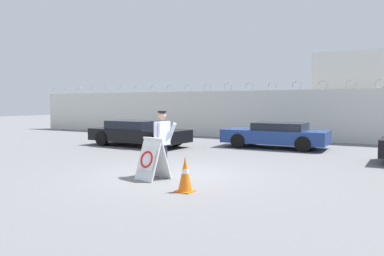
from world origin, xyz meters
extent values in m
plane|color=slate|center=(0.00, 0.00, 0.00)|extent=(90.00, 90.00, 0.00)
cube|color=silver|center=(0.00, 11.15, 1.33)|extent=(36.00, 0.30, 2.66)
torus|color=gray|center=(-17.60, 11.15, 2.88)|extent=(0.47, 0.03, 0.47)
torus|color=gray|center=(-16.30, 11.15, 2.88)|extent=(0.47, 0.03, 0.47)
torus|color=gray|center=(-14.99, 11.15, 2.88)|extent=(0.47, 0.03, 0.47)
torus|color=gray|center=(-13.69, 11.15, 2.88)|extent=(0.47, 0.03, 0.47)
torus|color=gray|center=(-12.39, 11.15, 2.88)|extent=(0.47, 0.03, 0.47)
torus|color=gray|center=(-11.08, 11.15, 2.88)|extent=(0.47, 0.03, 0.47)
torus|color=gray|center=(-9.78, 11.15, 2.88)|extent=(0.47, 0.03, 0.47)
torus|color=gray|center=(-8.47, 11.15, 2.88)|extent=(0.47, 0.03, 0.47)
torus|color=gray|center=(-7.17, 11.15, 2.88)|extent=(0.47, 0.03, 0.47)
torus|color=gray|center=(-5.87, 11.15, 2.88)|extent=(0.47, 0.03, 0.47)
torus|color=gray|center=(-4.56, 11.15, 2.88)|extent=(0.47, 0.03, 0.47)
torus|color=gray|center=(-3.26, 11.15, 2.88)|extent=(0.47, 0.03, 0.47)
torus|color=gray|center=(-1.96, 11.15, 2.88)|extent=(0.47, 0.03, 0.47)
torus|color=gray|center=(-0.65, 11.15, 2.88)|extent=(0.47, 0.03, 0.47)
torus|color=gray|center=(0.65, 11.15, 2.88)|extent=(0.47, 0.03, 0.47)
torus|color=gray|center=(1.96, 11.15, 2.88)|extent=(0.47, 0.03, 0.47)
torus|color=gray|center=(3.26, 11.15, 2.88)|extent=(0.47, 0.03, 0.47)
torus|color=gray|center=(4.56, 11.15, 2.88)|extent=(0.47, 0.03, 0.47)
cube|color=silver|center=(4.26, 15.40, 2.36)|extent=(6.44, 5.33, 4.72)
cube|color=white|center=(-0.15, -0.88, 0.52)|extent=(0.75, 0.52, 1.05)
cube|color=white|center=(-0.07, -0.55, 0.52)|extent=(0.75, 0.52, 1.05)
cube|color=white|center=(-0.11, -0.71, 1.06)|extent=(0.71, 0.23, 0.05)
cube|color=white|center=(-0.16, -0.91, 0.54)|extent=(0.59, 0.32, 0.54)
torus|color=red|center=(-0.16, -0.93, 0.54)|extent=(0.48, 0.29, 0.44)
cylinder|color=#232838|center=(-0.22, -0.24, 0.42)|extent=(0.15, 0.15, 0.83)
cylinder|color=#232838|center=(-0.19, -0.06, 0.42)|extent=(0.15, 0.15, 0.83)
cube|color=silver|center=(-0.20, -0.15, 1.16)|extent=(0.28, 0.46, 0.64)
sphere|color=tan|center=(-0.20, -0.15, 1.63)|extent=(0.23, 0.23, 0.23)
cylinder|color=silver|center=(-0.25, -0.41, 1.17)|extent=(0.09, 0.09, 0.61)
cylinder|color=silver|center=(-0.07, 0.10, 1.14)|extent=(0.35, 0.14, 0.59)
cylinder|color=black|center=(-0.20, -0.15, 1.74)|extent=(0.24, 0.24, 0.05)
cube|color=orange|center=(1.31, -1.49, 0.01)|extent=(0.37, 0.37, 0.03)
cone|color=orange|center=(1.31, -1.49, 0.41)|extent=(0.32, 0.32, 0.77)
cylinder|color=white|center=(1.31, -1.49, 0.45)|extent=(0.16, 0.16, 0.11)
cylinder|color=black|center=(-3.50, 5.89, 0.34)|extent=(0.70, 0.24, 0.69)
cylinder|color=black|center=(-3.62, 4.09, 0.34)|extent=(0.70, 0.24, 0.69)
cylinder|color=black|center=(-6.39, 6.08, 0.34)|extent=(0.70, 0.24, 0.69)
cylinder|color=black|center=(-6.51, 4.27, 0.34)|extent=(0.70, 0.24, 0.69)
cube|color=black|center=(-5.00, 5.08, 0.51)|extent=(4.79, 2.21, 0.55)
cube|color=black|center=(-5.24, 5.10, 0.98)|extent=(2.35, 1.87, 0.38)
cylinder|color=black|center=(-0.72, 6.55, 0.32)|extent=(0.64, 0.21, 0.64)
cylinder|color=black|center=(-0.76, 8.35, 0.32)|extent=(0.64, 0.21, 0.64)
cylinder|color=black|center=(2.05, 6.61, 0.32)|extent=(0.64, 0.21, 0.64)
cylinder|color=black|center=(2.01, 8.41, 0.32)|extent=(0.64, 0.21, 0.64)
cube|color=navy|center=(0.65, 7.48, 0.51)|extent=(4.52, 2.01, 0.58)
cube|color=black|center=(0.87, 7.48, 0.96)|extent=(2.19, 1.77, 0.32)
camera|label=1|loc=(5.49, -8.62, 1.99)|focal=35.00mm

